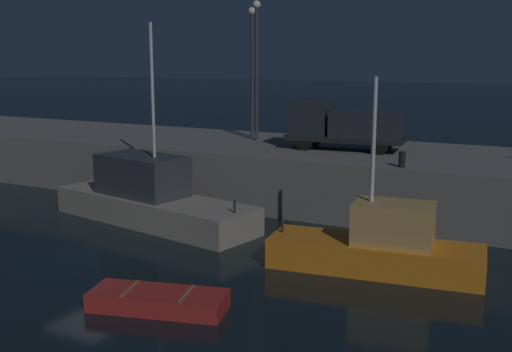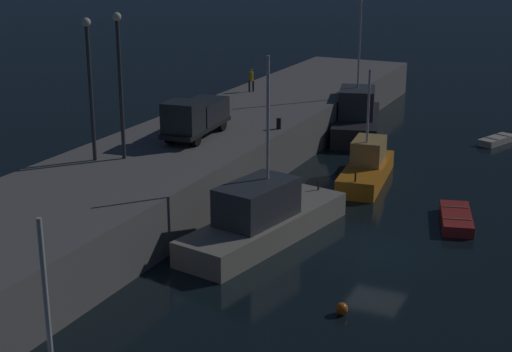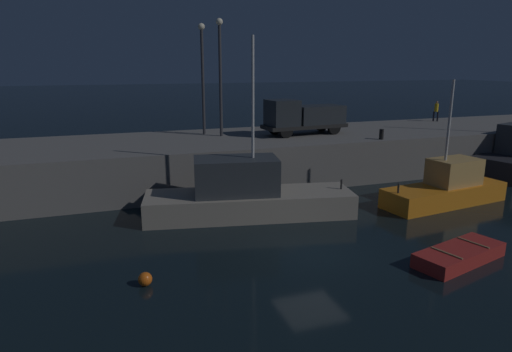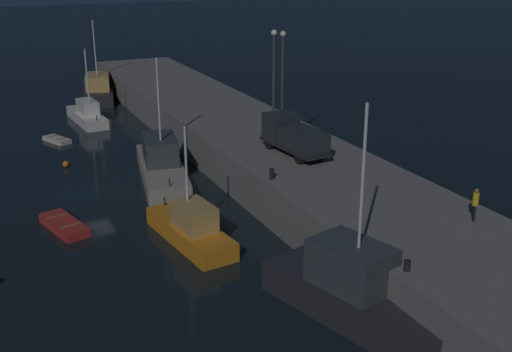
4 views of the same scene
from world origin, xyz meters
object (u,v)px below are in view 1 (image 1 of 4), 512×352
(fishing_boat_grey, at_px, (380,247))
(utility_truck, at_px, (343,125))
(fishing_trawler_red, at_px, (150,198))
(lamp_post_east, at_px, (257,59))
(lamp_post_west, at_px, (252,61))
(dinghy_red_small, at_px, (158,300))
(bollard_central, at_px, (402,160))

(fishing_boat_grey, xyz_separation_m, utility_truck, (-4.49, 8.78, 3.08))
(fishing_trawler_red, height_order, lamp_post_east, lamp_post_east)
(fishing_boat_grey, distance_m, lamp_post_west, 16.65)
(fishing_trawler_red, relative_size, fishing_boat_grey, 1.42)
(dinghy_red_small, relative_size, utility_truck, 0.72)
(fishing_trawler_red, relative_size, lamp_post_east, 1.42)
(lamp_post_west, height_order, utility_truck, lamp_post_west)
(lamp_post_east, distance_m, utility_truck, 6.33)
(lamp_post_east, distance_m, bollard_central, 11.07)
(lamp_post_west, relative_size, bollard_central, 11.09)
(fishing_boat_grey, distance_m, utility_truck, 10.33)
(lamp_post_west, distance_m, utility_truck, 7.34)
(lamp_post_east, relative_size, utility_truck, 1.26)
(dinghy_red_small, bearing_deg, utility_truck, 88.80)
(fishing_boat_grey, xyz_separation_m, lamp_post_east, (-9.84, 9.99, 6.22))
(dinghy_red_small, relative_size, bollard_central, 6.52)
(fishing_trawler_red, distance_m, lamp_post_east, 10.34)
(lamp_post_west, xyz_separation_m, bollard_central, (10.07, -5.86, -3.92))
(lamp_post_west, bearing_deg, fishing_trawler_red, -90.93)
(fishing_boat_grey, xyz_separation_m, bollard_central, (-0.66, 5.30, 2.18))
(lamp_post_east, bearing_deg, utility_truck, -12.70)
(bollard_central, bearing_deg, dinghy_red_small, -109.89)
(fishing_trawler_red, distance_m, lamp_post_west, 11.19)
(fishing_trawler_red, height_order, fishing_boat_grey, fishing_trawler_red)
(dinghy_red_small, bearing_deg, fishing_trawler_red, 127.99)
(dinghy_red_small, bearing_deg, bollard_central, 70.11)
(fishing_boat_grey, bearing_deg, fishing_trawler_red, 171.35)
(dinghy_red_small, relative_size, lamp_post_east, 0.57)
(lamp_post_west, bearing_deg, bollard_central, -30.22)
(lamp_post_west, relative_size, utility_truck, 1.22)
(dinghy_red_small, bearing_deg, lamp_post_east, 107.36)
(fishing_trawler_red, bearing_deg, bollard_central, 19.63)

